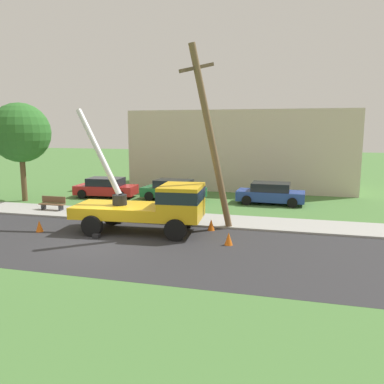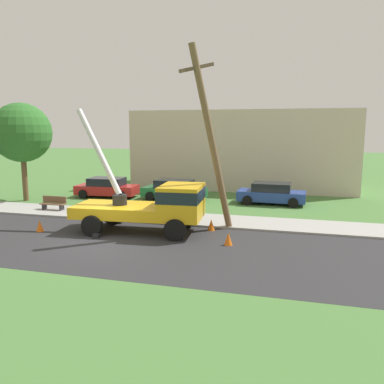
% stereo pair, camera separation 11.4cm
% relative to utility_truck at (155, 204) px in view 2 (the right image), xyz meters
% --- Properties ---
extents(ground_plane, '(120.00, 120.00, 0.00)m').
position_rel_utility_truck_xyz_m(ground_plane, '(-1.75, 9.75, -1.41)').
color(ground_plane, '#477538').
extents(road_asphalt, '(80.00, 7.54, 0.01)m').
position_rel_utility_truck_xyz_m(road_asphalt, '(-1.75, -2.25, -1.40)').
color(road_asphalt, '#2B2B2D').
rests_on(road_asphalt, ground).
extents(sidewalk_strip, '(80.00, 2.79, 0.10)m').
position_rel_utility_truck_xyz_m(sidewalk_strip, '(-1.75, 2.91, -1.36)').
color(sidewalk_strip, '#9E9E99').
rests_on(sidewalk_strip, ground).
extents(utility_truck, '(6.93, 3.24, 5.98)m').
position_rel_utility_truck_xyz_m(utility_truck, '(0.00, 0.00, 0.00)').
color(utility_truck, gold).
rests_on(utility_truck, ground).
extents(leaning_utility_pole, '(2.27, 2.30, 8.80)m').
position_rel_utility_truck_xyz_m(leaning_utility_pole, '(2.50, 0.95, 3.11)').
color(leaning_utility_pole, brown).
rests_on(leaning_utility_pole, ground).
extents(traffic_cone_ahead, '(0.36, 0.36, 0.56)m').
position_rel_utility_truck_xyz_m(traffic_cone_ahead, '(3.76, -1.14, -1.13)').
color(traffic_cone_ahead, orange).
rests_on(traffic_cone_ahead, ground).
extents(traffic_cone_behind, '(0.36, 0.36, 0.56)m').
position_rel_utility_truck_xyz_m(traffic_cone_behind, '(-5.52, -1.32, -1.13)').
color(traffic_cone_behind, orange).
rests_on(traffic_cone_behind, ground).
extents(traffic_cone_curbside, '(0.36, 0.36, 0.56)m').
position_rel_utility_truck_xyz_m(traffic_cone_curbside, '(2.52, 1.06, -1.13)').
color(traffic_cone_curbside, orange).
rests_on(traffic_cone_curbside, ground).
extents(parked_sedan_red, '(4.51, 2.21, 1.42)m').
position_rel_utility_truck_xyz_m(parked_sedan_red, '(-6.85, 8.26, -0.70)').
color(parked_sedan_red, '#B21E1E').
rests_on(parked_sedan_red, ground).
extents(parked_sedan_green, '(4.54, 2.26, 1.42)m').
position_rel_utility_truck_xyz_m(parked_sedan_green, '(-1.76, 8.47, -0.70)').
color(parked_sedan_green, '#1E6638').
rests_on(parked_sedan_green, ground).
extents(parked_sedan_blue, '(4.46, 2.12, 1.42)m').
position_rel_utility_truck_xyz_m(parked_sedan_blue, '(4.93, 8.73, -0.70)').
color(parked_sedan_blue, '#263F99').
rests_on(parked_sedan_blue, ground).
extents(park_bench, '(1.60, 0.45, 0.90)m').
position_rel_utility_truck_xyz_m(park_bench, '(-7.70, 2.98, -0.95)').
color(park_bench, brown).
rests_on(park_bench, ground).
extents(roadside_tree_near, '(4.00, 4.00, 6.69)m').
position_rel_utility_truck_xyz_m(roadside_tree_near, '(-11.65, 5.51, 3.26)').
color(roadside_tree_near, brown).
rests_on(roadside_tree_near, ground).
extents(lowrise_building_backdrop, '(18.00, 6.00, 6.40)m').
position_rel_utility_truck_xyz_m(lowrise_building_backdrop, '(2.03, 15.72, 1.79)').
color(lowrise_building_backdrop, beige).
rests_on(lowrise_building_backdrop, ground).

